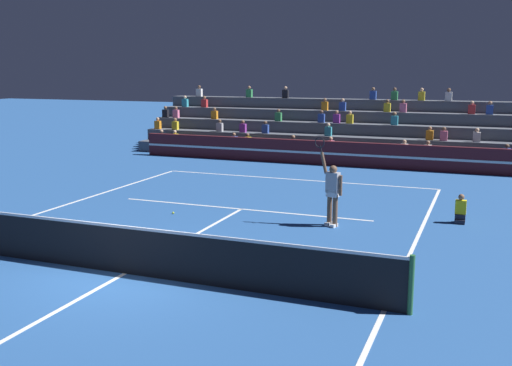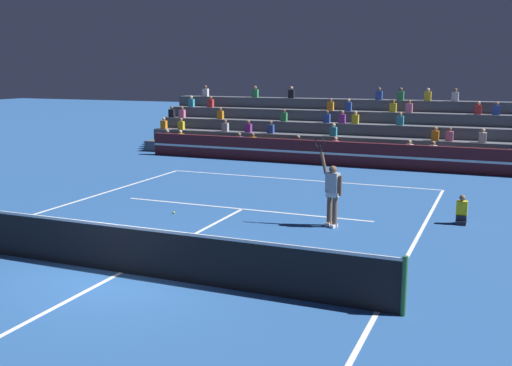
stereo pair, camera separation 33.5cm
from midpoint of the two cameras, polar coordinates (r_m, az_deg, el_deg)
name	(u,v)px [view 1 (the left image)]	position (r m, az deg, el deg)	size (l,w,h in m)	color
ground_plane	(125,273)	(13.26, -13.08, -8.40)	(120.00, 120.00, 0.00)	#285699
court_lines	(125,273)	(13.26, -13.08, -8.38)	(11.10, 23.90, 0.01)	white
tennis_net	(124,249)	(13.09, -13.18, -6.15)	(12.00, 0.10, 1.10)	#2D6B38
sponsor_banner_wall	(322,153)	(27.39, 5.93, 2.88)	(18.00, 0.26, 1.10)	#51191E
bleacher_stand	(341,134)	(30.99, 7.82, 4.62)	(20.43, 4.75, 3.38)	#4C515B
ball_kid_courtside	(460,212)	(17.82, 18.39, -2.62)	(0.30, 0.36, 0.84)	black
tennis_player	(332,191)	(16.59, 6.70, -0.78)	(0.89, 0.42, 2.50)	brown
tennis_ball	(173,213)	(18.24, -8.41, -2.83)	(0.07, 0.07, 0.07)	#C6DB33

